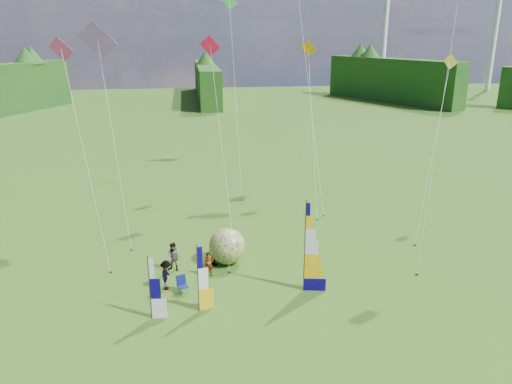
{
  "coord_description": "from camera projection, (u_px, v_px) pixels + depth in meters",
  "views": [
    {
      "loc": [
        -4.63,
        -21.87,
        13.93
      ],
      "look_at": [
        -1.0,
        4.0,
        5.5
      ],
      "focal_mm": 35.0,
      "sensor_mm": 36.0,
      "label": 1
    }
  ],
  "objects": [
    {
      "name": "turbine_right",
      "position": [
        385.0,
        27.0,
        122.97
      ],
      "size": [
        8.0,
        1.2,
        30.0
      ],
      "primitive_type": null,
      "color": "silver",
      "rests_on": "ground"
    },
    {
      "name": "ground",
      "position": [
        286.0,
        317.0,
        25.5
      ],
      "size": [
        220.0,
        220.0,
        0.0
      ],
      "primitive_type": "plane",
      "color": "#4C7E21",
      "rests_on": "ground"
    },
    {
      "name": "bol_inflatable",
      "position": [
        227.0,
        246.0,
        31.13
      ],
      "size": [
        2.74,
        2.74,
        2.29
      ],
      "primitive_type": "sphere",
      "rotation": [
        0.0,
        0.0,
        -0.22
      ],
      "color": "navy",
      "rests_on": "ground"
    },
    {
      "name": "small_kite_green",
      "position": [
        235.0,
        90.0,
        44.55
      ],
      "size": [
        5.16,
        11.75,
        17.84
      ],
      "primitive_type": null,
      "rotation": [
        0.0,
        0.0,
        0.24
      ],
      "color": "green",
      "rests_on": "ground"
    },
    {
      "name": "small_kite_pink",
      "position": [
        84.0,
        149.0,
        30.4
      ],
      "size": [
        6.46,
        8.8,
        14.18
      ],
      "primitive_type": null,
      "rotation": [
        0.0,
        0.0,
        -0.17
      ],
      "color": "#D83C7C",
      "rests_on": "ground"
    },
    {
      "name": "spectator_b",
      "position": [
        174.0,
        257.0,
        30.18
      ],
      "size": [
        0.98,
        0.77,
        1.81
      ],
      "primitive_type": "imported",
      "rotation": [
        0.0,
        0.0,
        -0.44
      ],
      "color": "#66594C",
      "rests_on": "ground"
    },
    {
      "name": "turbine_left",
      "position": [
        496.0,
        27.0,
        119.68
      ],
      "size": [
        8.0,
        1.2,
        30.0
      ],
      "primitive_type": null,
      "color": "silver",
      "rests_on": "ground"
    },
    {
      "name": "kite_whale",
      "position": [
        310.0,
        89.0,
        41.89
      ],
      "size": [
        3.57,
        14.4,
        18.65
      ],
      "primitive_type": null,
      "rotation": [
        0.0,
        0.0,
        -0.04
      ],
      "color": "black",
      "rests_on": "ground"
    },
    {
      "name": "small_kite_yellow",
      "position": [
        435.0,
        141.0,
        36.21
      ],
      "size": [
        7.78,
        10.3,
        12.66
      ],
      "primitive_type": null,
      "rotation": [
        0.0,
        0.0,
        0.03
      ],
      "color": "yellow",
      "rests_on": "ground"
    },
    {
      "name": "feather_banner_main",
      "position": [
        305.0,
        248.0,
        27.33
      ],
      "size": [
        1.4,
        0.36,
        5.24
      ],
      "primitive_type": null,
      "rotation": [
        0.0,
        0.0,
        -0.18
      ],
      "color": "#0B025D",
      "rests_on": "ground"
    },
    {
      "name": "small_kite_red",
      "position": [
        220.0,
        125.0,
        37.88
      ],
      "size": [
        5.38,
        10.47,
        14.23
      ],
      "primitive_type": null,
      "rotation": [
        0.0,
        0.0,
        0.18
      ],
      "color": "#BD0E31",
      "rests_on": "ground"
    },
    {
      "name": "kite_rainbow_delta",
      "position": [
        113.0,
        127.0,
        33.84
      ],
      "size": [
        7.46,
        11.54,
        15.54
      ],
      "primitive_type": null,
      "rotation": [
        0.0,
        0.0,
        -0.11
      ],
      "color": "#E23841",
      "rests_on": "ground"
    },
    {
      "name": "side_banner_far",
      "position": [
        150.0,
        289.0,
        24.86
      ],
      "size": [
        1.0,
        0.22,
        3.38
      ],
      "primitive_type": null,
      "rotation": [
        0.0,
        0.0,
        -0.12
      ],
      "color": "white",
      "rests_on": "ground"
    },
    {
      "name": "kite_parafoil",
      "position": [
        442.0,
        103.0,
        30.24
      ],
      "size": [
        10.62,
        11.83,
        19.54
      ],
      "primitive_type": null,
      "rotation": [
        0.0,
        0.0,
        0.39
      ],
      "color": "#B21E27",
      "rests_on": "ground"
    },
    {
      "name": "spectator_c",
      "position": [
        166.0,
        275.0,
        28.03
      ],
      "size": [
        0.56,
        1.17,
        1.74
      ],
      "primitive_type": "imported",
      "rotation": [
        0.0,
        0.0,
        1.44
      ],
      "color": "#66594C",
      "rests_on": "ground"
    },
    {
      "name": "side_banner_left",
      "position": [
        198.0,
        280.0,
        25.51
      ],
      "size": [
        1.01,
        0.3,
        3.63
      ],
      "primitive_type": null,
      "rotation": [
        0.0,
        0.0,
        0.2
      ],
      "color": "yellow",
      "rests_on": "ground"
    },
    {
      "name": "small_kite_orange",
      "position": [
        313.0,
        122.0,
        41.07
      ],
      "size": [
        4.33,
        11.94,
        13.63
      ],
      "primitive_type": null,
      "rotation": [
        0.0,
        0.0,
        -0.08
      ],
      "color": "orange",
      "rests_on": "ground"
    },
    {
      "name": "camp_chair",
      "position": [
        183.0,
        285.0,
        27.66
      ],
      "size": [
        0.75,
        0.75,
        1.03
      ],
      "primitive_type": null,
      "rotation": [
        0.0,
        0.0,
        0.32
      ],
      "color": "#0B1350",
      "rests_on": "ground"
    },
    {
      "name": "treeline_ring",
      "position": [
        288.0,
        245.0,
        24.27
      ],
      "size": [
        210.0,
        210.0,
        8.0
      ],
      "primitive_type": null,
      "color": "#285014",
      "rests_on": "ground"
    },
    {
      "name": "spectator_a",
      "position": [
        209.0,
        264.0,
        29.6
      ],
      "size": [
        0.56,
        0.38,
        1.5
      ],
      "primitive_type": "imported",
      "rotation": [
        0.0,
        0.0,
        0.05
      ],
      "color": "#66594C",
      "rests_on": "ground"
    },
    {
      "name": "spectator_d",
      "position": [
        214.0,
        254.0,
        30.91
      ],
      "size": [
        0.86,
        0.97,
        1.58
      ],
      "primitive_type": "imported",
      "rotation": [
        0.0,
        0.0,
        2.22
      ],
      "color": "#66594C",
      "rests_on": "ground"
    }
  ]
}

